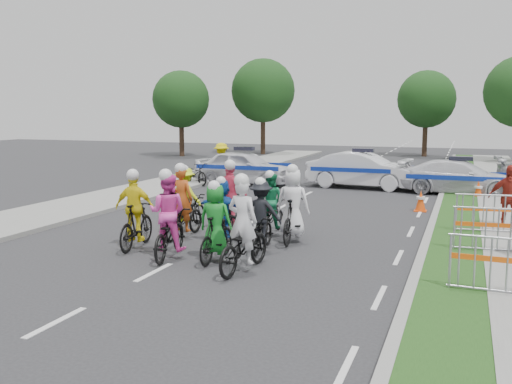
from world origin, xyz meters
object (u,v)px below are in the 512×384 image
(rider_5, at_px, (222,215))
(tree_0, at_px, (181,99))
(rider_2, at_px, (168,225))
(cone_1, at_px, (478,190))
(tree_3, at_px, (263,91))
(tree_4, at_px, (426,99))
(parked_bike, at_px, (195,174))
(rider_3, at_px, (136,218))
(barrier_2, at_px, (494,215))
(police_car_2, at_px, (460,177))
(rider_4, at_px, (261,222))
(rider_0, at_px, (243,239))
(police_car_0, at_px, (244,167))
(rider_8, at_px, (271,210))
(barrier_1, at_px, (498,232))
(cone_0, at_px, (421,201))
(rider_9, at_px, (231,204))
(rider_10, at_px, (186,203))
(spectator_2, at_px, (509,198))
(police_car_1, at_px, (363,170))
(rider_1, at_px, (216,230))
(marshal_hiviz, at_px, (222,163))
(rider_7, at_px, (293,212))
(barrier_0, at_px, (507,269))
(rider_6, at_px, (183,213))

(rider_5, relative_size, tree_0, 0.27)
(rider_2, relative_size, cone_1, 2.99)
(tree_3, height_order, tree_4, tree_3)
(rider_2, bearing_deg, parked_bike, -77.31)
(rider_3, xyz_separation_m, barrier_2, (8.18, 4.50, -0.19))
(rider_5, distance_m, tree_0, 29.09)
(police_car_2, xyz_separation_m, parked_bike, (-11.29, -1.05, -0.18))
(rider_4, bearing_deg, rider_0, 92.43)
(police_car_0, bearing_deg, rider_8, -151.42)
(rider_5, height_order, barrier_1, rider_5)
(rider_3, bearing_deg, cone_0, -135.54)
(rider_9, xyz_separation_m, tree_4, (3.06, 29.70, 3.42))
(rider_10, xyz_separation_m, tree_3, (-7.51, 27.66, 4.18))
(spectator_2, bearing_deg, cone_1, 104.34)
(rider_0, height_order, police_car_1, rider_0)
(rider_1, relative_size, police_car_0, 0.40)
(police_car_2, height_order, spectator_2, spectator_2)
(rider_1, bearing_deg, rider_4, -116.18)
(rider_8, distance_m, police_car_0, 10.70)
(rider_9, bearing_deg, marshal_hiviz, -56.60)
(rider_9, distance_m, marshal_hiviz, 10.75)
(barrier_1, bearing_deg, rider_0, -147.43)
(rider_1, bearing_deg, rider_7, -114.16)
(rider_10, relative_size, tree_3, 0.25)
(marshal_hiviz, bearing_deg, rider_4, 150.58)
(rider_4, xyz_separation_m, barrier_1, (5.25, 1.41, -0.13))
(rider_3, distance_m, rider_8, 3.69)
(barrier_1, height_order, tree_4, tree_4)
(barrier_0, relative_size, cone_0, 2.86)
(rider_6, relative_size, spectator_2, 1.08)
(police_car_0, distance_m, barrier_0, 16.90)
(rider_5, relative_size, marshal_hiviz, 0.91)
(rider_2, distance_m, police_car_0, 13.28)
(police_car_1, bearing_deg, rider_6, 172.80)
(police_car_1, relative_size, tree_0, 0.75)
(rider_1, xyz_separation_m, tree_3, (-9.83, 30.71, 4.18))
(rider_1, distance_m, police_car_2, 13.79)
(police_car_0, distance_m, tree_3, 19.17)
(rider_4, distance_m, police_car_1, 12.16)
(rider_6, height_order, rider_7, rider_7)
(rider_3, distance_m, rider_5, 2.12)
(rider_1, bearing_deg, parked_bike, -61.74)
(rider_0, xyz_separation_m, rider_9, (-1.76, 3.55, 0.09))
(rider_5, distance_m, police_car_2, 12.53)
(rider_7, bearing_deg, barrier_0, 144.98)
(rider_3, relative_size, rider_4, 1.09)
(rider_9, distance_m, tree_4, 30.05)
(rider_1, distance_m, rider_6, 2.63)
(rider_4, relative_size, rider_9, 0.89)
(rider_2, relative_size, spectator_2, 1.14)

